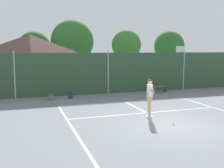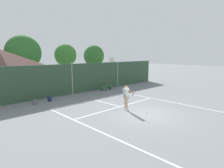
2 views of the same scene
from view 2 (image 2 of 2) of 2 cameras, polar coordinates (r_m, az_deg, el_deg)
name	(u,v)px [view 2 (image 2 of 2)]	position (r m, az deg, el deg)	size (l,w,h in m)	color
ground_plane	(147,114)	(12.82, 10.50, -9.00)	(120.00, 120.00, 0.00)	slate
court_markings	(139,112)	(13.18, 8.19, -8.42)	(8.30, 11.10, 0.01)	white
chainlink_fence	(72,79)	(19.01, -12.05, 1.50)	(26.09, 0.09, 3.16)	#2D4C33
basketball_hoop	(112,67)	(25.07, -0.11, 5.31)	(0.90, 0.67, 3.55)	#9E9EA3
clubhouse_building	(0,72)	(20.41, -30.96, 3.20)	(7.01, 4.36, 4.47)	silver
treeline_backdrop	(32,55)	(28.95, -23.26, 8.14)	(25.48, 4.27, 6.53)	brown
tennis_player	(126,95)	(13.21, 4.40, -3.34)	(0.46, 1.40, 1.85)	silver
tennis_ball	(146,113)	(12.99, 10.42, -8.61)	(0.07, 0.07, 0.07)	#CCE033
backpack_grey	(35,102)	(16.12, -22.46, -5.10)	(0.30, 0.27, 0.46)	slate
backpack_navy	(50,99)	(16.78, -18.49, -4.33)	(0.30, 0.27, 0.46)	navy
courtside_bench	(106,87)	(20.70, -1.81, -0.92)	(1.60, 0.36, 0.48)	#336B38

